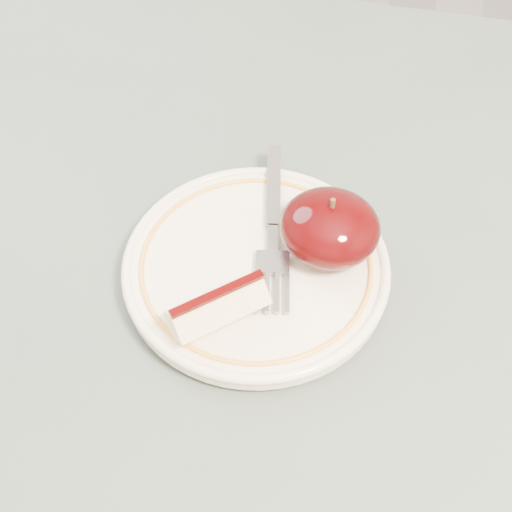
% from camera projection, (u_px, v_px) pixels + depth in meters
% --- Properties ---
extents(table, '(0.90, 0.90, 0.75)m').
position_uv_depth(table, '(300.00, 368.00, 0.64)').
color(table, brown).
rests_on(table, ground).
extents(plate, '(0.22, 0.22, 0.02)m').
position_uv_depth(plate, '(256.00, 267.00, 0.58)').
color(plate, white).
rests_on(plate, table).
extents(apple_half, '(0.08, 0.08, 0.06)m').
position_uv_depth(apple_half, '(330.00, 228.00, 0.57)').
color(apple_half, black).
rests_on(apple_half, plate).
extents(apple_wedge, '(0.08, 0.08, 0.04)m').
position_uv_depth(apple_wedge, '(218.00, 307.00, 0.53)').
color(apple_wedge, beige).
rests_on(apple_wedge, plate).
extents(fork, '(0.05, 0.18, 0.00)m').
position_uv_depth(fork, '(273.00, 227.00, 0.60)').
color(fork, gray).
rests_on(fork, plate).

